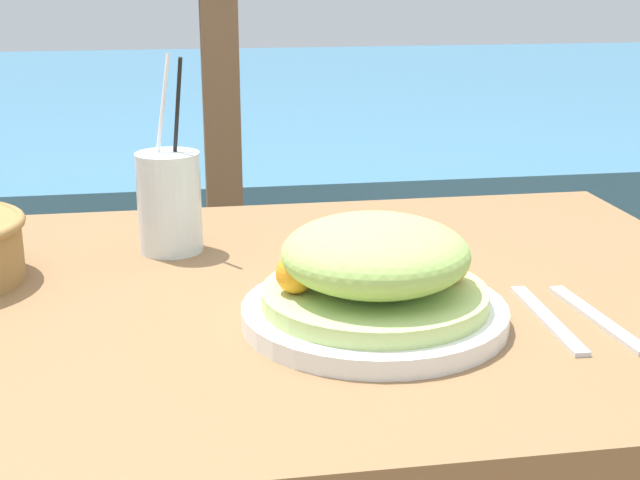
# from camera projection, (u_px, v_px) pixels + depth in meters

# --- Properties ---
(patio_table) EXTENTS (1.12, 0.75, 0.75)m
(patio_table) POSITION_uv_depth(u_px,v_px,m) (269.00, 380.00, 1.02)
(patio_table) COLOR olive
(patio_table) RESTS_ON ground_plane
(railing_fence) EXTENTS (2.80, 0.08, 1.14)m
(railing_fence) POSITION_uv_depth(u_px,v_px,m) (221.00, 100.00, 1.73)
(railing_fence) COLOR brown
(railing_fence) RESTS_ON ground_plane
(sea_backdrop) EXTENTS (12.00, 4.00, 0.55)m
(sea_backdrop) POSITION_uv_depth(u_px,v_px,m) (194.00, 145.00, 4.25)
(sea_backdrop) COLOR teal
(sea_backdrop) RESTS_ON ground_plane
(salad_plate) EXTENTS (0.27, 0.27, 0.11)m
(salad_plate) POSITION_uv_depth(u_px,v_px,m) (375.00, 279.00, 0.89)
(salad_plate) COLOR white
(salad_plate) RESTS_ON patio_table
(drink_glass) EXTENTS (0.08, 0.08, 0.25)m
(drink_glass) POSITION_uv_depth(u_px,v_px,m) (169.00, 202.00, 1.12)
(drink_glass) COLOR silver
(drink_glass) RESTS_ON patio_table
(fork) EXTENTS (0.02, 0.18, 0.00)m
(fork) POSITION_uv_depth(u_px,v_px,m) (547.00, 319.00, 0.91)
(fork) COLOR silver
(fork) RESTS_ON patio_table
(knife) EXTENTS (0.03, 0.18, 0.00)m
(knife) POSITION_uv_depth(u_px,v_px,m) (597.00, 318.00, 0.91)
(knife) COLOR silver
(knife) RESTS_ON patio_table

